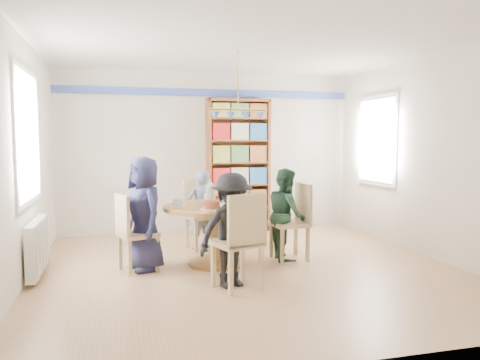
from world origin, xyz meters
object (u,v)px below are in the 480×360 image
object	(u,v)px
dining_table	(216,221)
bookshelf	(238,167)
chair_right	(295,218)
person_far	(201,210)
person_right	(286,214)
chair_left	(131,229)
chair_near	(241,237)
person_left	(145,213)
person_near	(232,230)
chair_far	(201,210)
radiator	(38,246)

from	to	relation	value
dining_table	bookshelf	world-z (taller)	bookshelf
chair_right	person_far	size ratio (longest dim) A/B	0.88
person_right	bookshelf	size ratio (longest dim) A/B	0.53
dining_table	chair_left	xyz separation A→B (m)	(-1.03, -0.06, -0.05)
chair_left	chair_near	distance (m)	1.47
dining_table	person_far	distance (m)	0.91
chair_left	person_left	bearing A→B (deg)	17.93
person_near	bookshelf	world-z (taller)	bookshelf
chair_far	chair_near	bearing A→B (deg)	-87.83
chair_near	person_far	world-z (taller)	person_far
person_near	dining_table	bearing A→B (deg)	70.06
dining_table	chair_right	world-z (taller)	chair_right
chair_right	person_near	distance (m)	1.41
radiator	bookshelf	distance (m)	3.61
radiator	chair_near	distance (m)	2.39
person_far	bookshelf	world-z (taller)	bookshelf
chair_near	person_right	world-z (taller)	person_right
bookshelf	dining_table	bearing A→B (deg)	-111.58
chair_far	person_left	size ratio (longest dim) A/B	0.72
person_near	chair_near	bearing A→B (deg)	-86.08
chair_near	person_far	distance (m)	1.96
chair_right	chair_far	distance (m)	1.46
chair_near	person_far	size ratio (longest dim) A/B	0.91
bookshelf	chair_right	bearing A→B (deg)	-82.95
dining_table	person_right	distance (m)	0.95
person_far	chair_right	bearing A→B (deg)	123.02
radiator	person_near	distance (m)	2.27
chair_left	chair_right	xyz separation A→B (m)	(2.09, 0.07, 0.04)
chair_right	person_left	distance (m)	1.94
chair_near	bookshelf	bearing A→B (deg)	76.28
chair_right	chair_near	distance (m)	1.47
dining_table	person_right	bearing A→B (deg)	2.33
chair_left	chair_near	xyz separation A→B (m)	(1.08, -0.99, 0.05)
person_right	chair_near	bearing A→B (deg)	145.90
person_far	person_near	xyz separation A→B (m)	(0.03, -1.81, 0.05)
person_left	chair_near	bearing A→B (deg)	21.58
radiator	person_near	world-z (taller)	person_near
dining_table	person_near	world-z (taller)	person_near
chair_far	person_far	size ratio (longest dim) A/B	0.87
dining_table	radiator	bearing A→B (deg)	179.74
chair_near	person_left	bearing A→B (deg)	131.46
person_far	person_right	bearing A→B (deg)	120.56
person_right	chair_right	bearing A→B (deg)	-95.78
chair_near	person_right	bearing A→B (deg)	50.72
radiator	person_far	world-z (taller)	person_far
person_left	chair_right	bearing A→B (deg)	70.79
dining_table	person_left	world-z (taller)	person_left
chair_far	bookshelf	distance (m)	1.46
radiator	chair_near	size ratio (longest dim) A/B	0.98
chair_far	person_near	distance (m)	1.89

